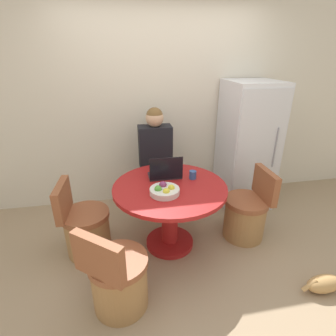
{
  "coord_description": "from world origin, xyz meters",
  "views": [
    {
      "loc": [
        -0.52,
        -1.94,
        1.95
      ],
      "look_at": [
        -0.08,
        0.43,
        0.87
      ],
      "focal_mm": 28.0,
      "sensor_mm": 36.0,
      "label": 1
    }
  ],
  "objects_px": {
    "chair_right_side": "(246,215)",
    "chair_left_side": "(86,229)",
    "cat": "(327,283)",
    "dining_table": "(170,203)",
    "laptop": "(165,173)",
    "refrigerator": "(247,146)",
    "chair_near_left_corner": "(118,280)",
    "person_seated": "(155,155)",
    "fruit_bowl": "(164,190)"
  },
  "relations": [
    {
      "from": "chair_right_side",
      "to": "laptop",
      "type": "distance_m",
      "value": 1.04
    },
    {
      "from": "refrigerator",
      "to": "dining_table",
      "type": "height_order",
      "value": "refrigerator"
    },
    {
      "from": "chair_right_side",
      "to": "laptop",
      "type": "height_order",
      "value": "laptop"
    },
    {
      "from": "dining_table",
      "to": "laptop",
      "type": "distance_m",
      "value": 0.32
    },
    {
      "from": "fruit_bowl",
      "to": "person_seated",
      "type": "bearing_deg",
      "value": 87.49
    },
    {
      "from": "laptop",
      "to": "fruit_bowl",
      "type": "height_order",
      "value": "laptop"
    },
    {
      "from": "refrigerator",
      "to": "laptop",
      "type": "distance_m",
      "value": 1.31
    },
    {
      "from": "dining_table",
      "to": "chair_left_side",
      "type": "bearing_deg",
      "value": 176.77
    },
    {
      "from": "chair_near_left_corner",
      "to": "chair_right_side",
      "type": "bearing_deg",
      "value": -115.75
    },
    {
      "from": "laptop",
      "to": "cat",
      "type": "xyz_separation_m",
      "value": [
        1.26,
        -1.04,
        -0.7
      ]
    },
    {
      "from": "fruit_bowl",
      "to": "chair_right_side",
      "type": "bearing_deg",
      "value": 8.29
    },
    {
      "from": "person_seated",
      "to": "cat",
      "type": "bearing_deg",
      "value": 127.82
    },
    {
      "from": "refrigerator",
      "to": "cat",
      "type": "bearing_deg",
      "value": -87.41
    },
    {
      "from": "chair_right_side",
      "to": "cat",
      "type": "distance_m",
      "value": 0.95
    },
    {
      "from": "chair_left_side",
      "to": "chair_near_left_corner",
      "type": "relative_size",
      "value": 1.0
    },
    {
      "from": "chair_left_side",
      "to": "laptop",
      "type": "xyz_separation_m",
      "value": [
        0.86,
        0.14,
        0.5
      ]
    },
    {
      "from": "dining_table",
      "to": "chair_near_left_corner",
      "type": "relative_size",
      "value": 1.42
    },
    {
      "from": "chair_near_left_corner",
      "to": "dining_table",
      "type": "bearing_deg",
      "value": -90.0
    },
    {
      "from": "chair_near_left_corner",
      "to": "laptop",
      "type": "relative_size",
      "value": 2.34
    },
    {
      "from": "chair_left_side",
      "to": "cat",
      "type": "distance_m",
      "value": 2.31
    },
    {
      "from": "refrigerator",
      "to": "cat",
      "type": "height_order",
      "value": "refrigerator"
    },
    {
      "from": "dining_table",
      "to": "cat",
      "type": "bearing_deg",
      "value": -34.62
    },
    {
      "from": "chair_left_side",
      "to": "chair_near_left_corner",
      "type": "xyz_separation_m",
      "value": [
        0.32,
        -0.73,
        0.0
      ]
    },
    {
      "from": "chair_near_left_corner",
      "to": "laptop",
      "type": "height_order",
      "value": "laptop"
    },
    {
      "from": "dining_table",
      "to": "chair_near_left_corner",
      "type": "xyz_separation_m",
      "value": [
        -0.55,
        -0.68,
        -0.24
      ]
    },
    {
      "from": "person_seated",
      "to": "laptop",
      "type": "xyz_separation_m",
      "value": [
        0.03,
        -0.61,
        0.03
      ]
    },
    {
      "from": "laptop",
      "to": "dining_table",
      "type": "bearing_deg",
      "value": 94.17
    },
    {
      "from": "refrigerator",
      "to": "laptop",
      "type": "bearing_deg",
      "value": -155.02
    },
    {
      "from": "chair_near_left_corner",
      "to": "cat",
      "type": "bearing_deg",
      "value": -146.67
    },
    {
      "from": "dining_table",
      "to": "fruit_bowl",
      "type": "relative_size",
      "value": 4.07
    },
    {
      "from": "refrigerator",
      "to": "fruit_bowl",
      "type": "bearing_deg",
      "value": -144.73
    },
    {
      "from": "chair_left_side",
      "to": "cat",
      "type": "height_order",
      "value": "chair_left_side"
    },
    {
      "from": "refrigerator",
      "to": "chair_near_left_corner",
      "type": "bearing_deg",
      "value": -140.64
    },
    {
      "from": "chair_left_side",
      "to": "fruit_bowl",
      "type": "relative_size",
      "value": 2.87
    },
    {
      "from": "dining_table",
      "to": "chair_right_side",
      "type": "bearing_deg",
      "value": -0.65
    },
    {
      "from": "chair_left_side",
      "to": "chair_right_side",
      "type": "distance_m",
      "value": 1.74
    },
    {
      "from": "chair_left_side",
      "to": "cat",
      "type": "xyz_separation_m",
      "value": [
        2.12,
        -0.91,
        -0.2
      ]
    },
    {
      "from": "dining_table",
      "to": "fruit_bowl",
      "type": "bearing_deg",
      "value": -118.27
    },
    {
      "from": "dining_table",
      "to": "person_seated",
      "type": "xyz_separation_m",
      "value": [
        -0.04,
        0.79,
        0.23
      ]
    },
    {
      "from": "dining_table",
      "to": "chair_right_side",
      "type": "xyz_separation_m",
      "value": [
        0.87,
        -0.01,
        -0.24
      ]
    },
    {
      "from": "chair_left_side",
      "to": "fruit_bowl",
      "type": "bearing_deg",
      "value": -100.8
    },
    {
      "from": "chair_right_side",
      "to": "person_seated",
      "type": "distance_m",
      "value": 1.3
    },
    {
      "from": "chair_right_side",
      "to": "chair_near_left_corner",
      "type": "xyz_separation_m",
      "value": [
        -1.42,
        -0.67,
        0.0
      ]
    },
    {
      "from": "dining_table",
      "to": "fruit_bowl",
      "type": "height_order",
      "value": "fruit_bowl"
    },
    {
      "from": "dining_table",
      "to": "chair_right_side",
      "type": "distance_m",
      "value": 0.91
    },
    {
      "from": "chair_right_side",
      "to": "chair_left_side",
      "type": "bearing_deg",
      "value": -91.29
    },
    {
      "from": "chair_right_side",
      "to": "cat",
      "type": "bearing_deg",
      "value": 24.32
    },
    {
      "from": "refrigerator",
      "to": "chair_near_left_corner",
      "type": "relative_size",
      "value": 2.03
    },
    {
      "from": "refrigerator",
      "to": "person_seated",
      "type": "height_order",
      "value": "refrigerator"
    },
    {
      "from": "chair_near_left_corner",
      "to": "fruit_bowl",
      "type": "height_order",
      "value": "fruit_bowl"
    }
  ]
}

